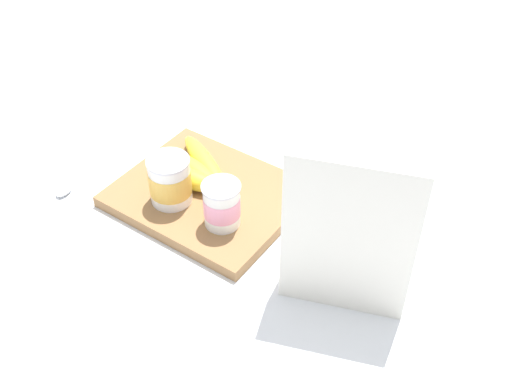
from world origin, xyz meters
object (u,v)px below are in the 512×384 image
(yogurt_cup_front, at_px, (222,205))
(spoon, at_px, (72,182))
(cutting_board, at_px, (208,196))
(banana_bunch, at_px, (195,170))
(cereal_box, at_px, (351,227))
(yogurt_cup_back, at_px, (170,181))

(yogurt_cup_front, bearing_deg, spoon, 11.07)
(cutting_board, height_order, yogurt_cup_front, yogurt_cup_front)
(cutting_board, distance_m, yogurt_cup_front, 0.10)
(spoon, bearing_deg, banana_bunch, -146.71)
(yogurt_cup_front, height_order, spoon, yogurt_cup_front)
(cereal_box, relative_size, yogurt_cup_front, 3.35)
(yogurt_cup_back, relative_size, banana_bunch, 0.50)
(cutting_board, xyz_separation_m, yogurt_cup_back, (0.04, 0.05, 0.05))
(cereal_box, distance_m, banana_bunch, 0.36)
(cutting_board, distance_m, yogurt_cup_back, 0.08)
(cutting_board, bearing_deg, banana_bunch, -22.84)
(yogurt_cup_back, bearing_deg, cutting_board, -125.30)
(banana_bunch, bearing_deg, cutting_board, 157.16)
(cereal_box, bearing_deg, yogurt_cup_back, 161.00)
(cutting_board, xyz_separation_m, spoon, (0.23, 0.11, -0.01))
(cereal_box, distance_m, yogurt_cup_back, 0.35)
(yogurt_cup_front, relative_size, banana_bunch, 0.47)
(yogurt_cup_front, height_order, banana_bunch, yogurt_cup_front)
(banana_bunch, relative_size, spoon, 1.30)
(cereal_box, xyz_separation_m, yogurt_cup_back, (0.34, 0.01, -0.07))
(cereal_box, height_order, spoon, cereal_box)
(cutting_board, height_order, spoon, cutting_board)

